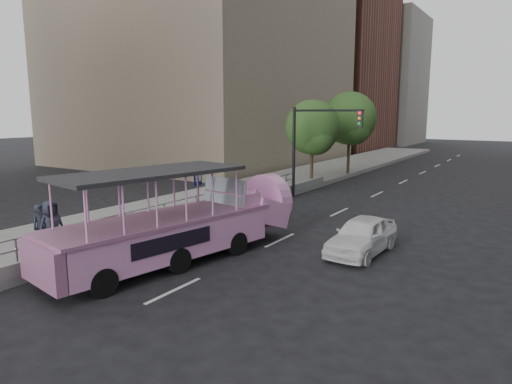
# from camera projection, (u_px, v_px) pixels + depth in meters

# --- Properties ---
(ground) EXTENTS (160.00, 160.00, 0.00)m
(ground) POSITION_uv_depth(u_px,v_px,m) (193.00, 264.00, 14.82)
(ground) COLOR black
(sidewalk) EXTENTS (5.50, 80.00, 0.30)m
(sidewalk) POSITION_uv_depth(u_px,v_px,m) (229.00, 196.00, 26.15)
(sidewalk) COLOR #9B9B96
(sidewalk) RESTS_ON ground
(kerb_wall) EXTENTS (0.24, 30.00, 0.36)m
(kerb_wall) POSITION_uv_depth(u_px,v_px,m) (165.00, 225.00, 18.05)
(kerb_wall) COLOR gray
(kerb_wall) RESTS_ON sidewalk
(guardrail) EXTENTS (0.07, 22.00, 0.71)m
(guardrail) POSITION_uv_depth(u_px,v_px,m) (164.00, 209.00, 17.94)
(guardrail) COLOR #B5B5BA
(guardrail) RESTS_ON kerb_wall
(duck_boat) EXTENTS (3.89, 9.60, 3.11)m
(duck_boat) POSITION_uv_depth(u_px,v_px,m) (185.00, 225.00, 15.28)
(duck_boat) COLOR black
(duck_boat) RESTS_ON ground
(car) EXTENTS (1.71, 3.87, 1.30)m
(car) POSITION_uv_depth(u_px,v_px,m) (362.00, 235.00, 15.89)
(car) COLOR white
(car) RESTS_ON ground
(pedestrian_near) EXTENTS (0.41, 0.59, 1.56)m
(pedestrian_near) POSITION_uv_depth(u_px,v_px,m) (41.00, 227.00, 15.25)
(pedestrian_near) COLOR #272B3A
(pedestrian_near) RESTS_ON sidewalk
(pedestrian_far) EXTENTS (0.64, 0.92, 1.78)m
(pedestrian_far) POSITION_uv_depth(u_px,v_px,m) (52.00, 227.00, 14.85)
(pedestrian_far) COLOR #272B3A
(pedestrian_far) RESTS_ON sidewalk
(parking_sign) EXTENTS (0.12, 0.61, 2.74)m
(parking_sign) POSITION_uv_depth(u_px,v_px,m) (198.00, 188.00, 19.24)
(parking_sign) COLOR black
(parking_sign) RESTS_ON ground
(traffic_signal) EXTENTS (4.20, 0.32, 5.20)m
(traffic_signal) POSITION_uv_depth(u_px,v_px,m) (313.00, 138.00, 25.53)
(traffic_signal) COLOR black
(traffic_signal) RESTS_ON ground
(street_tree_near) EXTENTS (3.52, 3.52, 5.72)m
(street_tree_near) POSITION_uv_depth(u_px,v_px,m) (313.00, 129.00, 29.17)
(street_tree_near) COLOR #3B2B1B
(street_tree_near) RESTS_ON ground
(street_tree_far) EXTENTS (3.97, 3.97, 6.45)m
(street_tree_far) POSITION_uv_depth(u_px,v_px,m) (350.00, 120.00, 33.98)
(street_tree_far) COLOR #3B2B1B
(street_tree_far) RESTS_ON ground
(midrise_brick) EXTENTS (18.00, 16.00, 26.00)m
(midrise_brick) POSITION_uv_depth(u_px,v_px,m) (318.00, 52.00, 62.05)
(midrise_brick) COLOR brown
(midrise_brick) RESTS_ON ground
(midrise_stone_b) EXTENTS (16.00, 14.00, 20.00)m
(midrise_stone_b) POSITION_uv_depth(u_px,v_px,m) (369.00, 81.00, 74.83)
(midrise_stone_b) COLOR slate
(midrise_stone_b) RESTS_ON ground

